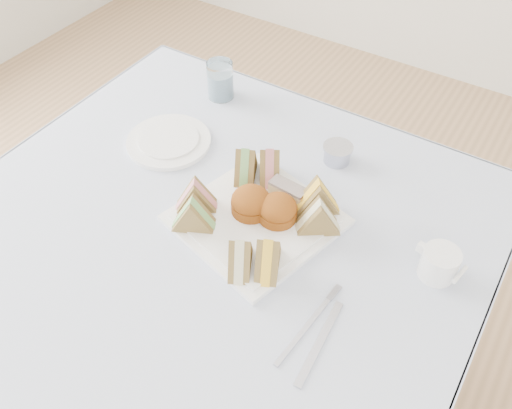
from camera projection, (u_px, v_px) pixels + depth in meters
The scene contains 21 objects.
floor at pixel (220, 403), 1.57m from camera, with size 4.00×4.00×0.00m, color #9E7751.
table at pixel (213, 338), 1.30m from camera, with size 0.90×0.90×0.74m, color brown.
tablecloth at pixel (201, 239), 1.03m from camera, with size 1.02×1.02×0.01m, color #B3BAD9.
serving_plate at pixel (256, 220), 1.05m from camera, with size 0.27×0.27×0.01m, color white.
sandwich_fl_a at pixel (196, 195), 1.04m from camera, with size 0.08×0.04×0.07m, color olive, non-canonical shape.
sandwich_fl_b at pixel (193, 213), 1.01m from camera, with size 0.08×0.04×0.07m, color olive, non-canonical shape.
sandwich_fr_a at pixel (268, 254), 0.94m from camera, with size 0.08×0.04×0.08m, color olive, non-canonical shape.
sandwich_fr_b at pixel (240, 254), 0.94m from camera, with size 0.08×0.04×0.07m, color olive, non-canonical shape.
sandwich_bl_a at pixel (246, 163), 1.10m from camera, with size 0.08×0.04×0.08m, color olive, non-canonical shape.
sandwich_bl_b at pixel (270, 163), 1.10m from camera, with size 0.09×0.04×0.08m, color olive, non-canonical shape.
sandwich_br_a at pixel (319, 216), 1.00m from camera, with size 0.08×0.04×0.07m, color olive, non-canonical shape.
sandwich_br_b at pixel (317, 196), 1.04m from camera, with size 0.09×0.04×0.08m, color olive, non-canonical shape.
scone_left at pixel (251, 202), 1.04m from camera, with size 0.08×0.08×0.05m, color brown.
scone_right at pixel (278, 210), 1.03m from camera, with size 0.08×0.08×0.05m, color brown.
pastry_slice at pixel (288, 192), 1.07m from camera, with size 0.08×0.03×0.04m, color #D4B28A.
side_plate at pixel (169, 141), 1.22m from camera, with size 0.19×0.19×0.01m, color white.
water_glass at pixel (220, 80), 1.31m from camera, with size 0.06×0.06×0.09m, color white.
tea_strainer at pixel (337, 154), 1.17m from camera, with size 0.07×0.07×0.04m, color #A7A8B8.
knife at pixel (320, 343), 0.88m from camera, with size 0.01×0.17×0.00m, color #A7A8B8.
fork at pixel (303, 331), 0.89m from camera, with size 0.01×0.16×0.00m, color #A7A8B8.
creamer_jug at pixel (439, 264), 0.95m from camera, with size 0.07×0.07×0.06m, color white.
Camera 1 is at (0.44, -0.51, 1.54)m, focal length 38.00 mm.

